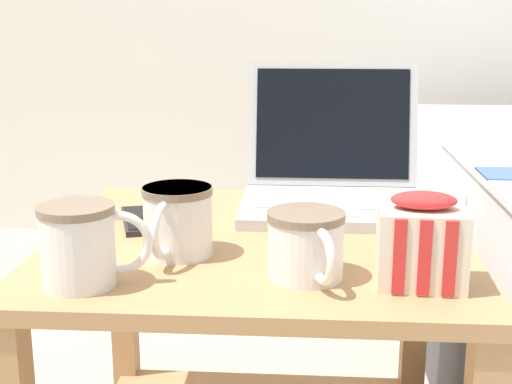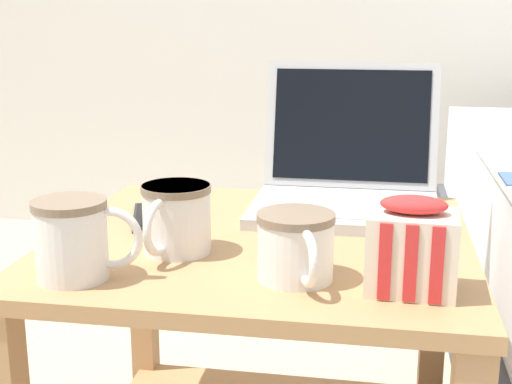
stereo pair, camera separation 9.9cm
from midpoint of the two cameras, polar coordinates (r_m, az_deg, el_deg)
bedside_table at (r=1.13m, az=2.98°, el=-12.32°), size 0.61×0.57×0.50m
laptop at (r=1.22m, az=9.61°, el=0.92°), size 0.31×0.29×0.24m
mug_front_left at (r=0.98m, az=-3.57°, el=-1.93°), size 0.10×0.14×0.10m
mug_front_right at (r=0.88m, az=6.47°, el=-4.13°), size 0.10×0.13×0.09m
mug_mid_center at (r=0.90m, az=-11.35°, el=-3.47°), size 0.14×0.09×0.10m
snack_bag at (r=0.87m, az=15.56°, el=-4.42°), size 0.11×0.09×0.12m
cell_phone at (r=1.15m, az=-5.60°, el=-2.00°), size 0.11×0.16×0.01m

